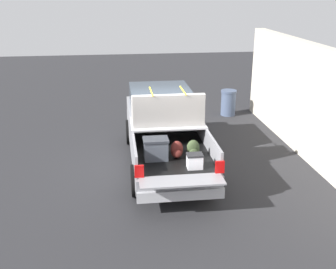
# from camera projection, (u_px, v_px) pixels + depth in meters

# --- Properties ---
(ground_plane) EXTENTS (40.00, 40.00, 0.00)m
(ground_plane) POSITION_uv_depth(u_px,v_px,m) (165.00, 164.00, 11.72)
(ground_plane) COLOR #262628
(pickup_truck) EXTENTS (6.05, 2.06, 2.23)m
(pickup_truck) POSITION_uv_depth(u_px,v_px,m) (164.00, 128.00, 11.73)
(pickup_truck) COLOR gray
(pickup_truck) RESTS_ON ground_plane
(building_facade) EXTENTS (10.25, 0.36, 3.24)m
(building_facade) POSITION_uv_depth(u_px,v_px,m) (318.00, 106.00, 11.41)
(building_facade) COLOR beige
(building_facade) RESTS_ON ground_plane
(trash_can) EXTENTS (0.60, 0.60, 0.98)m
(trash_can) POSITION_uv_depth(u_px,v_px,m) (228.00, 103.00, 15.98)
(trash_can) COLOR #3F4C66
(trash_can) RESTS_ON ground_plane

